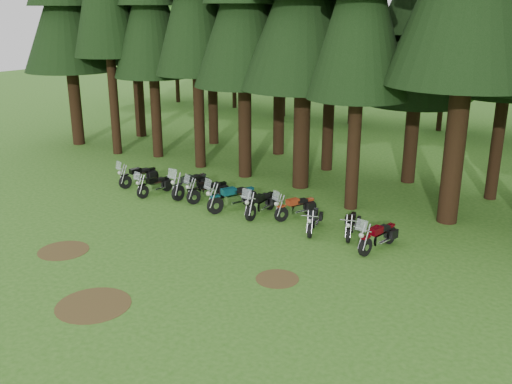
% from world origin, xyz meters
% --- Properties ---
extents(ground, '(120.00, 120.00, 0.00)m').
position_xyz_m(ground, '(0.00, 0.00, 0.00)').
color(ground, '#316A1A').
rests_on(ground, ground).
extents(pine_back_4, '(4.94, 4.94, 13.78)m').
position_xyz_m(pine_back_4, '(4.04, 13.25, 8.25)').
color(pine_back_4, black).
rests_on(pine_back_4, ground).
extents(decid_0, '(8.00, 7.78, 10.00)m').
position_xyz_m(decid_0, '(-22.10, 25.26, 5.90)').
color(decid_0, black).
rests_on(decid_0, ground).
extents(decid_1, '(7.91, 7.69, 9.88)m').
position_xyz_m(decid_1, '(-15.99, 25.76, 5.83)').
color(decid_1, black).
rests_on(decid_1, ground).
extents(decid_2, '(6.72, 6.53, 8.40)m').
position_xyz_m(decid_2, '(-10.43, 24.78, 4.95)').
color(decid_2, black).
rests_on(decid_2, ground).
extents(decid_3, '(6.12, 5.95, 7.65)m').
position_xyz_m(decid_3, '(-4.71, 25.13, 4.51)').
color(decid_3, black).
rests_on(decid_3, ground).
extents(decid_4, '(5.93, 5.76, 7.41)m').
position_xyz_m(decid_4, '(1.58, 26.32, 4.37)').
color(decid_4, black).
rests_on(decid_4, ground).
extents(dirt_patch_0, '(1.80, 1.80, 0.01)m').
position_xyz_m(dirt_patch_0, '(-3.00, -2.00, 0.01)').
color(dirt_patch_0, '#4C3D1E').
rests_on(dirt_patch_0, ground).
extents(dirt_patch_1, '(1.40, 1.40, 0.01)m').
position_xyz_m(dirt_patch_1, '(4.50, 0.50, 0.01)').
color(dirt_patch_1, '#4C3D1E').
rests_on(dirt_patch_1, ground).
extents(dirt_patch_2, '(2.20, 2.20, 0.01)m').
position_xyz_m(dirt_patch_2, '(1.00, -4.00, 0.01)').
color(dirt_patch_2, '#4C3D1E').
rests_on(dirt_patch_2, ground).
extents(motorcycle_0, '(0.75, 2.21, 1.39)m').
position_xyz_m(motorcycle_0, '(-6.52, 5.14, 0.46)').
color(motorcycle_0, black).
rests_on(motorcycle_0, ground).
extents(motorcycle_1, '(0.50, 2.08, 1.30)m').
position_xyz_m(motorcycle_1, '(-4.85, 4.53, 0.44)').
color(motorcycle_1, black).
rests_on(motorcycle_1, ground).
extents(motorcycle_2, '(0.46, 2.47, 1.56)m').
position_xyz_m(motorcycle_2, '(-3.38, 5.34, 0.52)').
color(motorcycle_2, black).
rests_on(motorcycle_2, ground).
extents(motorcycle_3, '(1.01, 2.18, 1.40)m').
position_xyz_m(motorcycle_3, '(-2.24, 5.24, 0.47)').
color(motorcycle_3, black).
rests_on(motorcycle_3, ground).
extents(motorcycle_4, '(1.18, 2.46, 1.59)m').
position_xyz_m(motorcycle_4, '(-0.63, 4.91, 0.53)').
color(motorcycle_4, black).
rests_on(motorcycle_4, ground).
extents(motorcycle_5, '(0.46, 2.28, 1.43)m').
position_xyz_m(motorcycle_5, '(0.71, 5.07, 0.48)').
color(motorcycle_5, black).
rests_on(motorcycle_5, ground).
extents(motorcycle_6, '(1.03, 2.07, 1.34)m').
position_xyz_m(motorcycle_6, '(2.10, 5.60, 0.45)').
color(motorcycle_6, black).
rests_on(motorcycle_6, ground).
extents(motorcycle_7, '(0.81, 1.89, 0.80)m').
position_xyz_m(motorcycle_7, '(3.40, 4.76, 0.41)').
color(motorcycle_7, black).
rests_on(motorcycle_7, ground).
extents(motorcycle_8, '(0.74, 1.90, 0.80)m').
position_xyz_m(motorcycle_8, '(4.81, 5.18, 0.41)').
color(motorcycle_8, black).
rests_on(motorcycle_8, ground).
extents(motorcycle_9, '(0.68, 2.27, 1.42)m').
position_xyz_m(motorcycle_9, '(6.19, 4.51, 0.48)').
color(motorcycle_9, black).
rests_on(motorcycle_9, ground).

